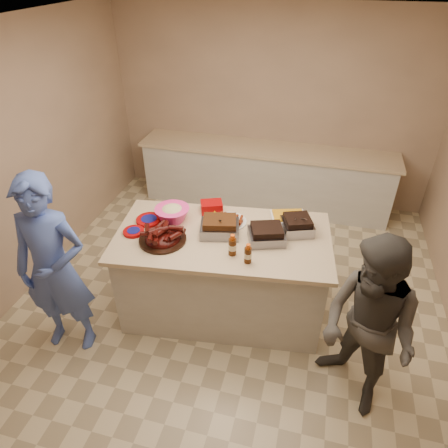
% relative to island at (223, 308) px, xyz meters
% --- Properties ---
extents(room, '(4.50, 5.00, 2.70)m').
position_rel_island_xyz_m(room, '(0.05, 0.04, 0.00)').
color(room, tan).
rests_on(room, ground).
extents(back_counter, '(3.60, 0.64, 0.90)m').
position_rel_island_xyz_m(back_counter, '(0.05, 2.24, 0.45)').
color(back_counter, beige).
rests_on(back_counter, ground).
extents(island, '(2.13, 1.30, 0.96)m').
position_rel_island_xyz_m(island, '(0.00, 0.00, 0.00)').
color(island, beige).
rests_on(island, ground).
extents(rib_platter, '(0.49, 0.49, 0.18)m').
position_rel_island_xyz_m(rib_platter, '(-0.52, -0.21, 0.96)').
color(rib_platter, '#3F0A07').
rests_on(rib_platter, island).
extents(pulled_pork_tray, '(0.41, 0.34, 0.11)m').
position_rel_island_xyz_m(pulled_pork_tray, '(-0.03, 0.02, 0.96)').
color(pulled_pork_tray, '#47230F').
rests_on(pulled_pork_tray, island).
extents(brisket_tray, '(0.39, 0.36, 0.10)m').
position_rel_island_xyz_m(brisket_tray, '(0.41, 0.02, 0.96)').
color(brisket_tray, black).
rests_on(brisket_tray, island).
extents(roasting_pan, '(0.35, 0.35, 0.11)m').
position_rel_island_xyz_m(roasting_pan, '(0.66, 0.24, 0.96)').
color(roasting_pan, gray).
rests_on(roasting_pan, island).
extents(coleslaw_bowl, '(0.38, 0.38, 0.23)m').
position_rel_island_xyz_m(coleslaw_bowl, '(-0.55, 0.13, 0.96)').
color(coleslaw_bowl, '#F83492').
rests_on(coleslaw_bowl, island).
extents(sausage_plate, '(0.36, 0.36, 0.06)m').
position_rel_island_xyz_m(sausage_plate, '(0.01, 0.24, 0.96)').
color(sausage_plate, silver).
rests_on(sausage_plate, island).
extents(mac_cheese_dish, '(0.39, 0.33, 0.09)m').
position_rel_island_xyz_m(mac_cheese_dish, '(0.56, 0.39, 0.96)').
color(mac_cheese_dish, orange).
rests_on(mac_cheese_dish, island).
extents(bbq_bottle_a, '(0.08, 0.08, 0.21)m').
position_rel_island_xyz_m(bbq_bottle_a, '(0.15, -0.25, 0.96)').
color(bbq_bottle_a, '#3C1B05').
rests_on(bbq_bottle_a, island).
extents(bbq_bottle_b, '(0.07, 0.07, 0.19)m').
position_rel_island_xyz_m(bbq_bottle_b, '(0.30, -0.32, 0.96)').
color(bbq_bottle_b, '#3C1B05').
rests_on(bbq_bottle_b, island).
extents(mustard_bottle, '(0.04, 0.04, 0.11)m').
position_rel_island_xyz_m(mustard_bottle, '(-0.14, 0.24, 0.96)').
color(mustard_bottle, '#FDD900').
rests_on(mustard_bottle, island).
extents(sauce_bowl, '(0.13, 0.05, 0.12)m').
position_rel_island_xyz_m(sauce_bowl, '(-0.01, 0.23, 0.96)').
color(sauce_bowl, silver).
rests_on(sauce_bowl, island).
extents(plate_stack_large, '(0.28, 0.28, 0.03)m').
position_rel_island_xyz_m(plate_stack_large, '(-0.77, 0.05, 0.96)').
color(plate_stack_large, '#8C0305').
rests_on(plate_stack_large, island).
extents(plate_stack_small, '(0.22, 0.22, 0.03)m').
position_rel_island_xyz_m(plate_stack_small, '(-0.83, -0.17, 0.96)').
color(plate_stack_small, '#8C0305').
rests_on(plate_stack_small, island).
extents(plastic_cup, '(0.11, 0.10, 0.10)m').
position_rel_island_xyz_m(plastic_cup, '(-0.66, 0.22, 0.96)').
color(plastic_cup, '#914707').
rests_on(plastic_cup, island).
extents(basket_stack, '(0.26, 0.23, 0.11)m').
position_rel_island_xyz_m(basket_stack, '(-0.22, 0.38, 0.96)').
color(basket_stack, '#8C0305').
rests_on(basket_stack, island).
extents(guest_blue, '(0.92, 1.87, 0.43)m').
position_rel_island_xyz_m(guest_blue, '(-1.31, -0.76, 0.00)').
color(guest_blue, '#4B67C4').
rests_on(guest_blue, ground).
extents(guest_gray, '(1.73, 1.68, 0.61)m').
position_rel_island_xyz_m(guest_gray, '(1.31, -0.70, 0.00)').
color(guest_gray, '#4D4A44').
rests_on(guest_gray, ground).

